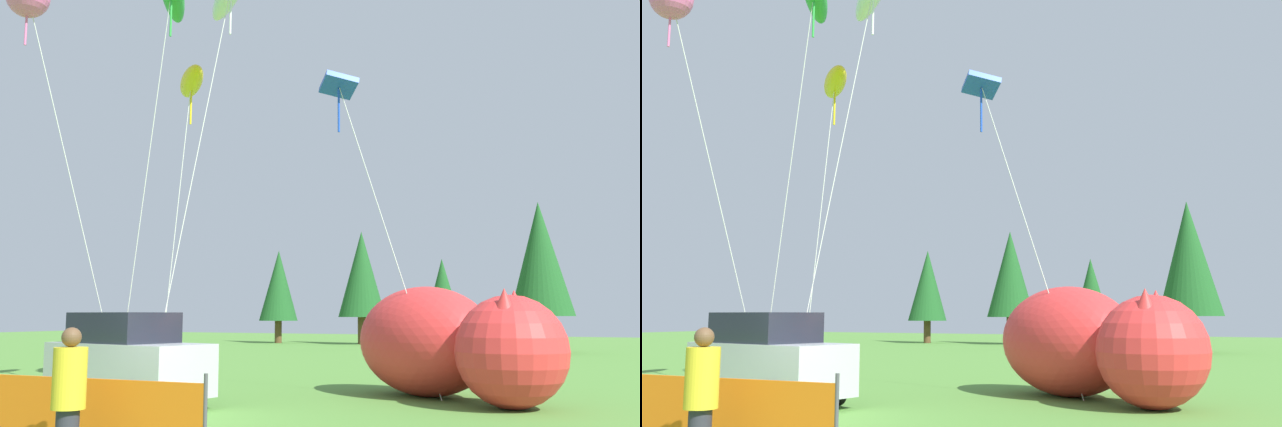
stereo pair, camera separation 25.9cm
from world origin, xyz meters
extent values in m
plane|color=#548C38|center=(0.00, 0.00, 0.00)|extent=(120.00, 120.00, 0.00)
cube|color=#B7BCC1|center=(-1.77, 2.34, 0.82)|extent=(4.22, 2.46, 1.13)
cube|color=#1E232D|center=(-1.96, 2.38, 1.73)|extent=(2.45, 1.96, 0.68)
cylinder|color=black|center=(-0.40, 2.89, 0.30)|extent=(0.64, 0.35, 0.60)
cylinder|color=black|center=(-0.74, 1.28, 0.30)|extent=(0.64, 0.35, 0.60)
cylinder|color=black|center=(-2.80, 3.40, 0.30)|extent=(0.64, 0.35, 0.60)
cylinder|color=black|center=(-3.14, 1.79, 0.30)|extent=(0.64, 0.35, 0.60)
cube|color=#1959A5|center=(1.78, -1.00, 0.40)|extent=(0.50, 0.50, 0.03)
cube|color=#1959A5|center=(1.78, -1.23, 0.62)|extent=(0.47, 0.04, 0.44)
cylinder|color=#A5A5AD|center=(1.56, -0.80, 0.20)|extent=(0.02, 0.02, 0.40)
ellipsoid|color=red|center=(3.73, 6.97, 1.36)|extent=(4.98, 4.60, 2.72)
ellipsoid|color=yellow|center=(3.73, 6.97, 0.75)|extent=(3.36, 3.19, 1.23)
sphere|color=red|center=(6.14, 5.34, 1.23)|extent=(2.45, 2.45, 2.45)
cone|color=red|center=(6.14, 5.95, 2.21)|extent=(0.69, 0.69, 0.74)
cone|color=red|center=(6.14, 4.73, 2.21)|extent=(0.69, 0.69, 0.74)
cylinder|color=yellow|center=(2.45, -3.88, 1.25)|extent=(0.40, 0.40, 0.74)
sphere|color=brown|center=(2.45, -3.88, 1.74)|extent=(0.24, 0.24, 0.24)
cylinder|color=silver|center=(-2.89, 4.09, 5.31)|extent=(1.38, 0.05, 10.63)
cylinder|color=green|center=(-2.21, 4.08, 9.92)|extent=(0.06, 0.06, 1.20)
cylinder|color=silver|center=(-1.25, 3.90, 5.44)|extent=(0.50, 2.49, 10.88)
cylinder|color=white|center=(-1.02, 5.13, 10.17)|extent=(0.06, 0.06, 1.20)
cylinder|color=silver|center=(-4.20, 2.97, 5.01)|extent=(1.53, 2.37, 10.02)
cylinder|color=pink|center=(-4.95, 1.80, 9.32)|extent=(0.06, 0.06, 1.20)
cylinder|color=silver|center=(-3.08, 5.74, 4.43)|extent=(0.09, 1.10, 8.86)
ellipsoid|color=yellow|center=(-3.04, 6.27, 8.86)|extent=(2.24, 2.40, 0.70)
cylinder|color=yellow|center=(-3.04, 6.27, 8.16)|extent=(0.06, 0.06, 1.20)
cylinder|color=silver|center=(2.97, 6.37, 4.09)|extent=(2.74, 0.25, 8.18)
cube|color=blue|center=(1.61, 6.48, 8.17)|extent=(1.26, 1.25, 0.55)
cylinder|color=blue|center=(1.61, 6.48, 7.47)|extent=(0.06, 0.06, 1.20)
cylinder|color=brown|center=(3.69, 29.57, 0.97)|extent=(0.62, 0.62, 1.95)
cone|color=#1E5623|center=(3.69, 29.57, 5.07)|extent=(3.43, 3.43, 6.24)
cylinder|color=brown|center=(-3.05, 34.33, 0.67)|extent=(0.43, 0.43, 1.33)
cone|color=#1E5623|center=(-3.05, 34.33, 3.47)|extent=(2.35, 2.35, 4.27)
cylinder|color=brown|center=(-9.21, 35.95, 0.93)|extent=(0.60, 0.60, 1.87)
cone|color=#1E5623|center=(-9.21, 35.95, 4.86)|extent=(3.29, 3.29, 5.98)
cylinder|color=brown|center=(-15.60, 35.61, 0.80)|extent=(0.51, 0.51, 1.60)
cone|color=#1E5623|center=(-15.60, 35.61, 4.15)|extent=(2.81, 2.81, 5.11)
camera|label=1|loc=(8.89, -10.64, 2.01)|focal=40.00mm
camera|label=2|loc=(9.12, -10.53, 2.01)|focal=40.00mm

